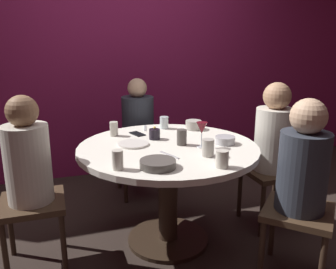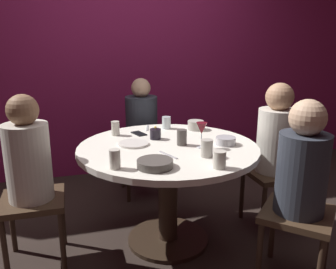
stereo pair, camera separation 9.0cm
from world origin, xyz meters
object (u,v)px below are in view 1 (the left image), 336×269
(bowl_serving_large, at_px, (225,140))
(cup_beside_wine, at_px, (222,159))
(dinner_plate, at_px, (133,144))
(cup_by_right_diner, at_px, (118,160))
(bowl_salad_center, at_px, (158,164))
(cup_by_left_diner, at_px, (182,137))
(cup_far_edge, at_px, (114,129))
(cell_phone, at_px, (137,134))
(cup_center_front, at_px, (164,123))
(wine_glass, at_px, (202,129))
(seated_diner_right, at_px, (274,139))
(candle_holder, at_px, (155,134))
(seated_diner_back, at_px, (138,124))
(cup_near_candle, at_px, (208,148))
(seated_diner_front_right, at_px, (303,171))
(dining_table, at_px, (168,168))
(seated_diner_left, at_px, (28,165))
(bowl_small_white, at_px, (194,125))

(bowl_serving_large, height_order, cup_beside_wine, cup_beside_wine)
(dinner_plate, bearing_deg, bowl_serving_large, -15.51)
(cup_by_right_diner, bearing_deg, bowl_salad_center, -11.36)
(cup_by_left_diner, bearing_deg, cup_far_edge, 136.98)
(cup_beside_wine, bearing_deg, cup_by_right_diner, 164.96)
(cell_phone, bearing_deg, cup_center_front, 4.99)
(wine_glass, relative_size, cup_center_front, 1.77)
(seated_diner_right, relative_size, wine_glass, 6.58)
(candle_holder, bearing_deg, cup_far_edge, 145.68)
(dinner_plate, relative_size, cup_by_left_diner, 1.94)
(seated_diner_right, height_order, wine_glass, seated_diner_right)
(wine_glass, relative_size, cell_phone, 1.26)
(wine_glass, xyz_separation_m, dinner_plate, (-0.43, 0.20, -0.12))
(seated_diner_back, relative_size, bowl_salad_center, 5.29)
(wine_glass, bearing_deg, cup_near_candle, -100.93)
(cup_far_edge, bearing_deg, seated_diner_back, 59.39)
(wine_glass, bearing_deg, dinner_plate, 155.78)
(seated_diner_back, bearing_deg, cup_center_front, 15.25)
(cell_phone, bearing_deg, cup_by_right_diner, -129.94)
(candle_holder, height_order, cup_center_front, cup_center_front)
(seated_diner_front_right, relative_size, cup_near_candle, 10.37)
(candle_holder, distance_m, dinner_plate, 0.21)
(dining_table, distance_m, seated_diner_front_right, 0.90)
(seated_diner_left, height_order, seated_diner_right, seated_diner_right)
(dining_table, height_order, candle_holder, candle_holder)
(seated_diner_left, height_order, cup_by_left_diner, seated_diner_left)
(candle_holder, bearing_deg, seated_diner_right, -11.52)
(cup_by_right_diner, bearing_deg, cup_beside_wine, -15.04)
(cell_phone, bearing_deg, seated_diner_front_right, -70.31)
(candle_holder, bearing_deg, bowl_small_white, 25.00)
(bowl_serving_large, relative_size, cup_far_edge, 1.28)
(bowl_serving_large, xyz_separation_m, cup_by_right_diner, (-0.81, -0.26, 0.03))
(seated_diner_left, relative_size, cup_near_candle, 10.37)
(seated_diner_back, distance_m, cell_phone, 0.57)
(seated_diner_front_right, xyz_separation_m, bowl_salad_center, (-0.82, 0.24, 0.06))
(cup_by_right_diner, relative_size, cup_center_front, 1.15)
(dinner_plate, relative_size, cell_phone, 1.54)
(seated_diner_front_right, xyz_separation_m, cup_beside_wine, (-0.47, 0.13, 0.08))
(cell_phone, height_order, cup_near_candle, cup_near_candle)
(dining_table, bearing_deg, bowl_serving_large, -12.19)
(bowl_serving_large, bearing_deg, dining_table, 167.81)
(bowl_small_white, bearing_deg, seated_diner_right, -34.81)
(cup_by_right_diner, bearing_deg, seated_diner_right, 15.21)
(bowl_small_white, bearing_deg, seated_diner_front_right, -73.63)
(dinner_plate, distance_m, bowl_salad_center, 0.48)
(candle_holder, distance_m, cell_phone, 0.20)
(cup_by_left_diner, distance_m, cup_beside_wine, 0.49)
(cup_center_front, xyz_separation_m, cup_beside_wine, (0.05, -0.97, 0.00))
(wine_glass, xyz_separation_m, cup_by_right_diner, (-0.62, -0.24, -0.07))
(cup_near_candle, bearing_deg, cup_by_right_diner, -174.83)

